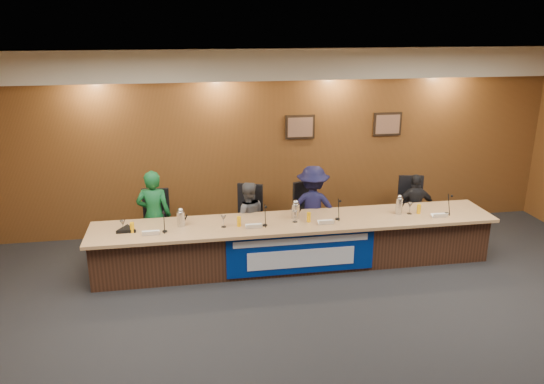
{
  "coord_description": "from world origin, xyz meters",
  "views": [
    {
      "loc": [
        -1.61,
        -4.93,
        3.64
      ],
      "look_at": [
        -0.36,
        2.42,
        1.2
      ],
      "focal_mm": 35.0,
      "sensor_mm": 36.0,
      "label": 1
    }
  ],
  "objects": [
    {
      "name": "microphone_d",
      "position": [
        2.37,
        2.23,
        0.76
      ],
      "size": [
        0.07,
        0.07,
        0.02
      ],
      "primitive_type": "cylinder",
      "color": "black",
      "rests_on": "dais_top"
    },
    {
      "name": "microphone_c",
      "position": [
        0.62,
        2.29,
        0.76
      ],
      "size": [
        0.07,
        0.07,
        0.02
      ],
      "primitive_type": "cylinder",
      "color": "black",
      "rests_on": "dais_top"
    },
    {
      "name": "water_glass_d",
      "position": [
        1.8,
        2.34,
        0.84
      ],
      "size": [
        0.08,
        0.08,
        0.18
      ],
      "primitive_type": "cylinder",
      "color": "silver",
      "rests_on": "dais_top"
    },
    {
      "name": "ceiling",
      "position": [
        0.0,
        0.0,
        3.2
      ],
      "size": [
        10.0,
        8.0,
        0.04
      ],
      "primitive_type": "cube",
      "color": "silver",
      "rests_on": "wall_back"
    },
    {
      "name": "microphone_b",
      "position": [
        -0.5,
        2.22,
        0.76
      ],
      "size": [
        0.07,
        0.07,
        0.02
      ],
      "primitive_type": "cylinder",
      "color": "black",
      "rests_on": "dais_top"
    },
    {
      "name": "dais_body",
      "position": [
        0.0,
        2.4,
        0.35
      ],
      "size": [
        6.0,
        0.8,
        0.7
      ],
      "primitive_type": "cube",
      "color": "#3B2215",
      "rests_on": "floor"
    },
    {
      "name": "carafe_right",
      "position": [
        1.63,
        2.37,
        0.88
      ],
      "size": [
        0.11,
        0.11,
        0.26
      ],
      "primitive_type": "cylinder",
      "color": "silver",
      "rests_on": "dais_top"
    },
    {
      "name": "dais_top",
      "position": [
        0.0,
        2.35,
        0.72
      ],
      "size": [
        6.1,
        0.95,
        0.05
      ],
      "primitive_type": "cube",
      "color": "tan",
      "rests_on": "dais_body"
    },
    {
      "name": "office_chair_d",
      "position": [
        2.18,
        3.07,
        0.48
      ],
      "size": [
        0.56,
        0.56,
        0.08
      ],
      "primitive_type": "cube",
      "rotation": [
        0.0,
        0.0,
        -0.19
      ],
      "color": "black",
      "rests_on": "floor"
    },
    {
      "name": "floor",
      "position": [
        0.0,
        0.0,
        0.0
      ],
      "size": [
        10.0,
        10.0,
        0.0
      ],
      "primitive_type": "plane",
      "color": "black",
      "rests_on": "ground"
    },
    {
      "name": "banner",
      "position": [
        0.0,
        1.99,
        0.38
      ],
      "size": [
        2.2,
        0.02,
        0.65
      ],
      "primitive_type": "cube",
      "color": "navy",
      "rests_on": "dais_body"
    },
    {
      "name": "panelist_c",
      "position": [
        0.41,
        2.97,
        0.71
      ],
      "size": [
        1.0,
        0.71,
        1.41
      ],
      "primitive_type": "imported",
      "rotation": [
        0.0,
        0.0,
        2.93
      ],
      "color": "#111133",
      "rests_on": "floor"
    },
    {
      "name": "office_chair_a",
      "position": [
        -2.12,
        3.07,
        0.48
      ],
      "size": [
        0.53,
        0.53,
        0.08
      ],
      "primitive_type": "cube",
      "rotation": [
        0.0,
        0.0,
        -0.1
      ],
      "color": "black",
      "rests_on": "floor"
    },
    {
      "name": "carafe_left",
      "position": [
        -1.71,
        2.42,
        0.86
      ],
      "size": [
        0.12,
        0.12,
        0.22
      ],
      "primitive_type": "cylinder",
      "color": "silver",
      "rests_on": "dais_top"
    },
    {
      "name": "panelist_a",
      "position": [
        -2.12,
        2.97,
        0.73
      ],
      "size": [
        0.58,
        0.43,
        1.46
      ],
      "primitive_type": "imported",
      "rotation": [
        0.0,
        0.0,
        2.98
      ],
      "color": "#0F5225",
      "rests_on": "floor"
    },
    {
      "name": "juice_glass_c",
      "position": [
        0.17,
        2.27,
        0.82
      ],
      "size": [
        0.06,
        0.06,
        0.15
      ],
      "primitive_type": "cylinder",
      "color": "#FFB407",
      "rests_on": "dais_top"
    },
    {
      "name": "wall_back",
      "position": [
        0.0,
        4.0,
        1.6
      ],
      "size": [
        10.0,
        0.04,
        3.2
      ],
      "primitive_type": "cube",
      "color": "brown",
      "rests_on": "floor"
    },
    {
      "name": "speakerphone",
      "position": [
        -2.48,
        2.35,
        0.78
      ],
      "size": [
        0.32,
        0.32,
        0.05
      ],
      "primitive_type": "cylinder",
      "color": "black",
      "rests_on": "dais_top"
    },
    {
      "name": "panelist_b",
      "position": [
        -0.66,
        2.97,
        0.6
      ],
      "size": [
        0.59,
        0.46,
        1.2
      ],
      "primitive_type": "imported",
      "rotation": [
        0.0,
        0.0,
        3.15
      ],
      "color": "#48494D",
      "rests_on": "floor"
    },
    {
      "name": "nameplate_c",
      "position": [
        0.4,
        2.11,
        0.8
      ],
      "size": [
        0.24,
        0.08,
        0.1
      ],
      "primitive_type": "cube",
      "rotation": [
        0.31,
        0.0,
        0.0
      ],
      "color": "white",
      "rests_on": "dais_top"
    },
    {
      "name": "banner_text_lower",
      "position": [
        0.0,
        1.97,
        0.3
      ],
      "size": [
        1.6,
        0.01,
        0.28
      ],
      "primitive_type": "cube",
      "color": "silver",
      "rests_on": "banner"
    },
    {
      "name": "water_glass_c",
      "position": [
        -0.03,
        2.3,
        0.84
      ],
      "size": [
        0.08,
        0.08,
        0.18
      ],
      "primitive_type": "cylinder",
      "color": "silver",
      "rests_on": "dais_top"
    },
    {
      "name": "wall_photo_left",
      "position": [
        0.4,
        3.97,
        1.85
      ],
      "size": [
        0.52,
        0.04,
        0.42
      ],
      "primitive_type": "cube",
      "color": "black",
      "rests_on": "wall_back"
    },
    {
      "name": "nameplate_a",
      "position": [
        -2.14,
        2.12,
        0.8
      ],
      "size": [
        0.24,
        0.08,
        0.1
      ],
      "primitive_type": "cube",
      "rotation": [
        0.31,
        0.0,
        0.0
      ],
      "color": "white",
      "rests_on": "dais_top"
    },
    {
      "name": "juice_glass_b",
      "position": [
        -0.88,
        2.27,
        0.82
      ],
      "size": [
        0.06,
        0.06,
        0.15
      ],
      "primitive_type": "cylinder",
      "color": "#FFB407",
      "rests_on": "dais_top"
    },
    {
      "name": "nameplate_b",
      "position": [
        -0.67,
        2.13,
        0.8
      ],
      "size": [
        0.24,
        0.08,
        0.1
      ],
      "primitive_type": "cube",
      "rotation": [
        0.31,
        0.0,
        0.0
      ],
      "color": "white",
      "rests_on": "dais_top"
    },
    {
      "name": "water_glass_b",
      "position": [
        -1.1,
        2.27,
        0.84
      ],
      "size": [
        0.08,
        0.08,
        0.18
      ],
      "primitive_type": "cylinder",
      "color": "silver",
      "rests_on": "dais_top"
    },
    {
      "name": "banner_text_upper",
      "position": [
        0.0,
        1.97,
        0.58
      ],
      "size": [
        2.0,
        0.01,
        0.1
      ],
      "primitive_type": "cube",
      "color": "silver",
      "rests_on": "banner"
    },
    {
      "name": "nameplate_d",
      "position": [
        2.19,
        2.09,
        0.8
      ],
      "size": [
        0.24,
        0.08,
        0.1
      ],
      "primitive_type": "cube",
      "rotation": [
        0.31,
        0.0,
        0.0
      ],
      "color": "white",
      "rests_on": "dais_top"
    },
    {
      "name": "juice_glass_d",
      "position": [
        1.95,
        2.33,
        0.82
      ],
      "size": [
        0.06,
        0.06,
        0.15
      ],
      "primitive_type": "cylinder",
      "color": "#FFB407",
      "rests_on": "dais_top"
    },
    {
      "name": "carafe_mid",
      "position": [
        0.01,
        2.45,
        0.86
      ],
      "size": [
        0.12,
        0.12,
        0.23
      ],
      "primitive_type": "cylinder",
      "color": "silver",
      "rests_on": "dais_top"
    },
    {
      "name": "wall_photo_right",
      "position": [
        2.0,
        3.97,
        1.85
      ],
      "size": [
        0.52,
        0.04,
        0.42
      ],
      "primitive_type": "cube",
      "color": "black",
      "rests_on": "wall_back"
    },
    {
      "name": "soffit",
      "position": [
        0.0,
        3.75,
        2.95
      ],
      "size": [
        10.0,
        0.5,
        0.5
      ],
      "primitive_type": "cube",
      "color": "beige",
      "rests_on": "wall_back"
    },
    {
      "name": "panelist_d",
      "position": [
        2.18,
        2.97,
        0.59
      ],
      "size": [
        0.73,
        0.39,
        1.19
      ],
      "primitive_type": "imported",
      "rotation": [
        0.0,
        0.0,
        2.99
      ],
      "color": "black",
      "rests_on": "floor"
    },
    {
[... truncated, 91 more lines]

